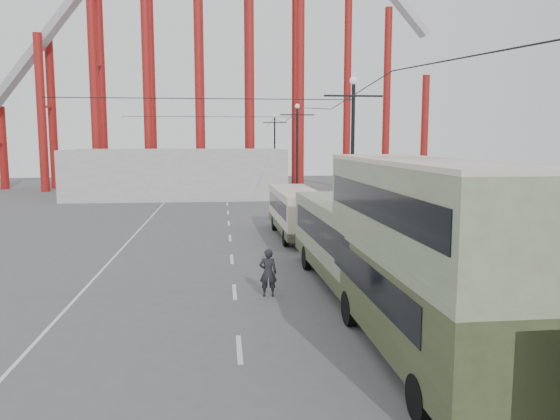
{
  "coord_description": "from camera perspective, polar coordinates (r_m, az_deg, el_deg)",
  "views": [
    {
      "loc": [
        -1.42,
        -11.03,
        5.95
      ],
      "look_at": [
        1.01,
        11.87,
        3.0
      ],
      "focal_mm": 35.0,
      "sensor_mm": 36.0,
      "label": 1
    }
  ],
  "objects": [
    {
      "name": "double_decker_bus",
      "position": [
        15.11,
        14.32,
        -3.97
      ],
      "size": [
        2.69,
        10.19,
        5.46
      ],
      "rotation": [
        0.0,
        0.0,
        0.01
      ],
      "color": "#333D20",
      "rests_on": "ground"
    },
    {
      "name": "single_decker_cream",
      "position": [
        33.68,
        1.69,
        -0.05
      ],
      "size": [
        2.56,
        9.44,
        2.92
      ],
      "rotation": [
        0.0,
        0.0,
        0.02
      ],
      "color": "beige",
      "rests_on": "ground"
    },
    {
      "name": "lamp_post_mid",
      "position": [
        29.9,
        7.56,
        4.8
      ],
      "size": [
        3.2,
        0.44,
        9.32
      ],
      "color": "black",
      "rests_on": "ground"
    },
    {
      "name": "single_decker_green",
      "position": [
        21.93,
        7.73,
        -3.37
      ],
      "size": [
        3.1,
        12.09,
        3.4
      ],
      "rotation": [
        0.0,
        0.0,
        0.03
      ],
      "color": "#6A7E5C",
      "rests_on": "ground"
    },
    {
      "name": "lamp_post_far",
      "position": [
        51.53,
        1.79,
        5.88
      ],
      "size": [
        3.2,
        0.44,
        9.32
      ],
      "color": "black",
      "rests_on": "ground"
    },
    {
      "name": "lamp_post_distant",
      "position": [
        73.38,
        -0.56,
        6.31
      ],
      "size": [
        3.2,
        0.44,
        9.32
      ],
      "color": "black",
      "rests_on": "ground"
    },
    {
      "name": "pedestrian",
      "position": [
        20.98,
        -1.26,
        -6.55
      ],
      "size": [
        0.7,
        0.48,
        1.86
      ],
      "primitive_type": "imported",
      "rotation": [
        0.0,
        0.0,
        3.08
      ],
      "color": "black",
      "rests_on": "ground"
    },
    {
      "name": "ground",
      "position": [
        12.62,
        1.21,
        -20.85
      ],
      "size": [
        160.0,
        160.0,
        0.0
      ],
      "primitive_type": "plane",
      "color": "#505053",
      "rests_on": "ground"
    },
    {
      "name": "road_markings",
      "position": [
        31.31,
        -4.92,
        -3.67
      ],
      "size": [
        12.52,
        120.0,
        0.01
      ],
      "color": "silver",
      "rests_on": "ground"
    },
    {
      "name": "fairground_shed",
      "position": [
        58.32,
        -10.56,
        3.79
      ],
      "size": [
        22.0,
        10.0,
        5.0
      ],
      "primitive_type": "cube",
      "color": "#9A9A95",
      "rests_on": "ground"
    }
  ]
}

